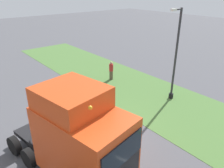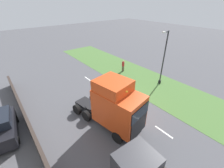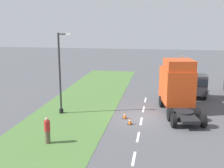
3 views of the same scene
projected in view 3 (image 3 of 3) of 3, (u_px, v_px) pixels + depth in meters
name	position (u px, v px, depth m)	size (l,w,h in m)	color
ground_plane	(142.00, 118.00, 23.28)	(120.00, 120.00, 0.00)	#515156
grass_verge	(72.00, 114.00, 24.26)	(7.00, 44.00, 0.01)	#4C7538
lane_markings	(141.00, 121.00, 22.60)	(0.16, 14.60, 0.00)	white
lorry_cab	(177.00, 85.00, 24.79)	(3.66, 7.51, 4.81)	black
flatbed_truck	(195.00, 85.00, 29.36)	(2.60, 6.06, 2.52)	#333338
lamp_post	(61.00, 78.00, 23.88)	(1.30, 0.36, 6.95)	black
pedestrian	(47.00, 131.00, 18.33)	(0.39, 0.39, 1.80)	brown
traffic_cone_lead	(125.00, 115.00, 23.18)	(0.36, 0.36, 0.58)	black
traffic_cone_trailing	(130.00, 121.00, 21.85)	(0.36, 0.36, 0.58)	black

